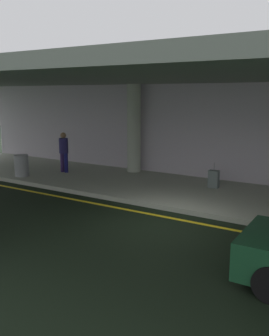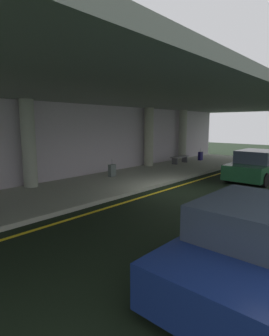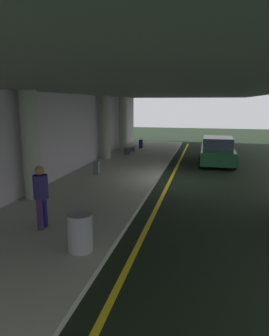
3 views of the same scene
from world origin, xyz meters
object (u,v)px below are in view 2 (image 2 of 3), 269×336
object	(u,v)px
car_navy	(250,246)
suitcase_upright_primary	(112,171)
support_column_center	(183,135)
support_column_far_left	(29,144)
car_dark_green	(256,166)
bench_metal	(180,158)
support_column_left_mid	(149,137)
suitcase_upright_secondary	(200,156)

from	to	relation	value
car_navy	suitcase_upright_primary	world-z (taller)	car_navy
support_column_center	car_navy	xyz separation A→B (m)	(-12.95, -9.43, -1.26)
support_column_far_left	support_column_center	xyz separation A→B (m)	(12.00, 0.00, 0.00)
car_dark_green	suitcase_upright_primary	world-z (taller)	car_dark_green
support_column_far_left	car_navy	size ratio (longest dim) A/B	0.89
support_column_far_left	bench_metal	distance (m)	10.42
car_dark_green	suitcase_upright_primary	bearing A→B (deg)	-53.40
suitcase_upright_primary	support_column_far_left	bearing A→B (deg)	-178.30
support_column_left_mid	bench_metal	world-z (taller)	support_column_left_mid
car_dark_green	car_navy	distance (m)	10.01
support_column_left_mid	bench_metal	size ratio (longest dim) A/B	2.28
support_column_far_left	car_dark_green	world-z (taller)	support_column_far_left
suitcase_upright_secondary	bench_metal	bearing A→B (deg)	158.37
car_dark_green	suitcase_upright_secondary	distance (m)	6.67
support_column_far_left	suitcase_upright_primary	size ratio (longest dim) A/B	4.06
suitcase_upright_primary	support_column_left_mid	bearing A→B (deg)	27.81
support_column_far_left	car_dark_green	xyz separation A→B (m)	(8.59, -6.42, -1.26)
support_column_left_mid	support_column_center	distance (m)	4.00
support_column_left_mid	suitcase_upright_secondary	world-z (taller)	support_column_left_mid
suitcase_upright_secondary	car_dark_green	bearing A→B (deg)	-143.18
support_column_center	car_dark_green	size ratio (longest dim) A/B	0.89
car_dark_green	suitcase_upright_primary	distance (m)	7.24
car_dark_green	bench_metal	bearing A→B (deg)	-110.98
car_navy	support_column_far_left	bearing A→B (deg)	80.69
car_navy	car_dark_green	bearing A→B (deg)	13.98
support_column_left_mid	support_column_center	xyz separation A→B (m)	(4.00, 0.00, 0.00)
support_column_center	bench_metal	world-z (taller)	support_column_center
support_column_left_mid	suitcase_upright_primary	size ratio (longest dim) A/B	4.06
car_dark_green	car_navy	bearing A→B (deg)	13.50
support_column_far_left	support_column_center	world-z (taller)	same
suitcase_upright_secondary	bench_metal	size ratio (longest dim) A/B	0.56
support_column_far_left	support_column_left_mid	distance (m)	8.00
support_column_left_mid	car_dark_green	bearing A→B (deg)	-84.71
support_column_left_mid	car_navy	world-z (taller)	support_column_left_mid
car_dark_green	bench_metal	size ratio (longest dim) A/B	2.56
support_column_far_left	support_column_center	bearing A→B (deg)	0.00
bench_metal	suitcase_upright_secondary	bearing A→B (deg)	-6.22
support_column_far_left	support_column_center	distance (m)	12.00
support_column_far_left	suitcase_upright_secondary	size ratio (longest dim) A/B	4.06
support_column_far_left	car_navy	bearing A→B (deg)	-95.77
support_column_center	car_dark_green	world-z (taller)	support_column_center
support_column_far_left	car_dark_green	distance (m)	10.80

